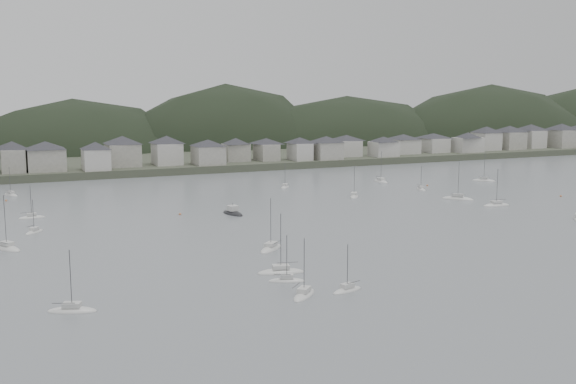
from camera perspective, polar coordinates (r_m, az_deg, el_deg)
name	(u,v)px	position (r m, az deg, el deg)	size (l,w,h in m)	color
ground	(469,286)	(119.04, 15.15, -7.74)	(900.00, 900.00, 0.00)	slate
far_shore_land	(129,148)	(391.04, -13.40, 3.69)	(900.00, 250.00, 3.00)	#383D2D
forested_ridge	(148,175)	(368.32, -11.83, 1.46)	(851.55, 103.94, 102.57)	black
waterfront_town	(292,147)	(299.14, 0.30, 3.89)	(451.48, 28.46, 12.92)	gray
moored_fleet	(320,229)	(161.45, 2.79, -3.13)	(255.32, 164.71, 13.36)	silver
motor_launch_far	(233,213)	(181.71, -4.73, -1.80)	(4.79, 9.20, 4.08)	black
mooring_buoys	(349,207)	(192.21, 5.26, -1.28)	(161.23, 133.13, 0.70)	#C67242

